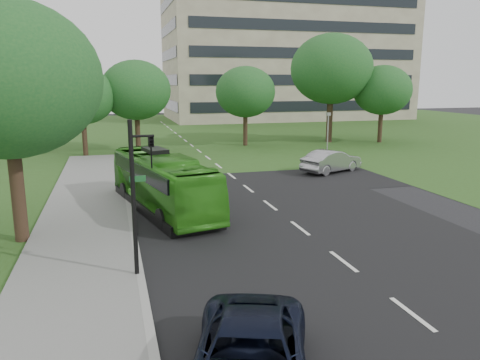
{
  "coord_description": "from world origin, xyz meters",
  "views": [
    {
      "loc": [
        -7.78,
        -16.19,
        6.34
      ],
      "look_at": [
        -1.81,
        5.33,
        1.6
      ],
      "focal_mm": 35.0,
      "sensor_mm": 36.0,
      "label": 1
    }
  ],
  "objects_px": {
    "tree_park_a": "(82,96)",
    "sedan": "(331,161)",
    "camera_pole": "(328,128)",
    "tree_park_c": "(245,92)",
    "traffic_light": "(138,187)",
    "tree_park_b": "(136,90)",
    "tree_park_d": "(331,69)",
    "tree_side_near": "(6,80)",
    "bus": "(163,182)",
    "office_building": "(285,44)",
    "tree_park_e": "(382,90)"
  },
  "relations": [
    {
      "from": "tree_park_c",
      "to": "sedan",
      "type": "relative_size",
      "value": 1.61
    },
    {
      "from": "bus",
      "to": "tree_park_c",
      "type": "bearing_deg",
      "value": 50.8
    },
    {
      "from": "sedan",
      "to": "bus",
      "type": "bearing_deg",
      "value": 94.09
    },
    {
      "from": "camera_pole",
      "to": "tree_park_c",
      "type": "bearing_deg",
      "value": 94.62
    },
    {
      "from": "office_building",
      "to": "tree_side_near",
      "type": "xyz_separation_m",
      "value": [
        -33.42,
        -58.42,
        -6.11
      ]
    },
    {
      "from": "tree_park_b",
      "to": "tree_side_near",
      "type": "distance_m",
      "value": 24.54
    },
    {
      "from": "tree_park_a",
      "to": "bus",
      "type": "xyz_separation_m",
      "value": [
        4.53,
        -19.39,
        -3.69
      ]
    },
    {
      "from": "bus",
      "to": "sedan",
      "type": "height_order",
      "value": "bus"
    },
    {
      "from": "tree_park_d",
      "to": "traffic_light",
      "type": "height_order",
      "value": "tree_park_d"
    },
    {
      "from": "traffic_light",
      "to": "tree_park_b",
      "type": "bearing_deg",
      "value": 76.51
    },
    {
      "from": "tree_park_c",
      "to": "sedan",
      "type": "height_order",
      "value": "tree_park_c"
    },
    {
      "from": "bus",
      "to": "camera_pole",
      "type": "distance_m",
      "value": 20.38
    },
    {
      "from": "office_building",
      "to": "tree_park_a",
      "type": "height_order",
      "value": "office_building"
    },
    {
      "from": "office_building",
      "to": "tree_park_e",
      "type": "xyz_separation_m",
      "value": [
        -2.44,
        -34.79,
        -7.09
      ]
    },
    {
      "from": "tree_park_b",
      "to": "traffic_light",
      "type": "xyz_separation_m",
      "value": [
        -1.65,
        -28.72,
        -2.49
      ]
    },
    {
      "from": "tree_park_a",
      "to": "sedan",
      "type": "xyz_separation_m",
      "value": [
        17.14,
        -12.6,
        -4.29
      ]
    },
    {
      "from": "tree_park_a",
      "to": "tree_park_b",
      "type": "relative_size",
      "value": 0.91
    },
    {
      "from": "tree_side_near",
      "to": "sedan",
      "type": "relative_size",
      "value": 1.95
    },
    {
      "from": "tree_park_a",
      "to": "tree_park_b",
      "type": "bearing_deg",
      "value": 14.5
    },
    {
      "from": "tree_park_e",
      "to": "bus",
      "type": "bearing_deg",
      "value": -140.66
    },
    {
      "from": "tree_park_d",
      "to": "bus",
      "type": "bearing_deg",
      "value": -132.03
    },
    {
      "from": "tree_park_b",
      "to": "bus",
      "type": "height_order",
      "value": "tree_park_b"
    },
    {
      "from": "office_building",
      "to": "traffic_light",
      "type": "distance_m",
      "value": 70.34
    },
    {
      "from": "tree_park_e",
      "to": "camera_pole",
      "type": "bearing_deg",
      "value": -143.02
    },
    {
      "from": "tree_side_near",
      "to": "bus",
      "type": "distance_m",
      "value": 8.46
    },
    {
      "from": "office_building",
      "to": "traffic_light",
      "type": "bearing_deg",
      "value": -114.58
    },
    {
      "from": "tree_park_d",
      "to": "tree_side_near",
      "type": "bearing_deg",
      "value": -135.75
    },
    {
      "from": "tree_park_d",
      "to": "sedan",
      "type": "xyz_separation_m",
      "value": [
        -7.27,
        -15.26,
        -6.74
      ]
    },
    {
      "from": "tree_park_b",
      "to": "office_building",
      "type": "bearing_deg",
      "value": 51.73
    },
    {
      "from": "traffic_light",
      "to": "camera_pole",
      "type": "relative_size",
      "value": 1.39
    },
    {
      "from": "tree_park_d",
      "to": "sedan",
      "type": "height_order",
      "value": "tree_park_d"
    },
    {
      "from": "tree_park_a",
      "to": "tree_park_e",
      "type": "xyz_separation_m",
      "value": [
        29.48,
        1.06,
        0.32
      ]
    },
    {
      "from": "tree_park_b",
      "to": "sedan",
      "type": "bearing_deg",
      "value": -47.65
    },
    {
      "from": "tree_park_c",
      "to": "traffic_light",
      "type": "relative_size",
      "value": 1.5
    },
    {
      "from": "traffic_light",
      "to": "sedan",
      "type": "bearing_deg",
      "value": 36.2
    },
    {
      "from": "tree_park_a",
      "to": "tree_park_c",
      "type": "distance_m",
      "value": 15.36
    },
    {
      "from": "tree_side_near",
      "to": "sedan",
      "type": "distance_m",
      "value": 21.87
    },
    {
      "from": "tree_park_b",
      "to": "tree_park_d",
      "type": "height_order",
      "value": "tree_park_d"
    },
    {
      "from": "tree_park_a",
      "to": "camera_pole",
      "type": "relative_size",
      "value": 2.0
    },
    {
      "from": "tree_park_d",
      "to": "camera_pole",
      "type": "bearing_deg",
      "value": -116.89
    },
    {
      "from": "bus",
      "to": "camera_pole",
      "type": "xyz_separation_m",
      "value": [
        15.42,
        13.28,
        1.02
      ]
    },
    {
      "from": "sedan",
      "to": "office_building",
      "type": "bearing_deg",
      "value": -41.17
    },
    {
      "from": "tree_park_b",
      "to": "tree_park_c",
      "type": "distance_m",
      "value": 10.67
    },
    {
      "from": "tree_park_e",
      "to": "camera_pole",
      "type": "relative_size",
      "value": 2.13
    },
    {
      "from": "bus",
      "to": "office_building",
      "type": "bearing_deg",
      "value": 50.35
    },
    {
      "from": "traffic_light",
      "to": "camera_pole",
      "type": "height_order",
      "value": "traffic_light"
    },
    {
      "from": "tree_park_b",
      "to": "bus",
      "type": "relative_size",
      "value": 0.82
    },
    {
      "from": "office_building",
      "to": "traffic_light",
      "type": "height_order",
      "value": "office_building"
    },
    {
      "from": "tree_park_b",
      "to": "tree_park_d",
      "type": "bearing_deg",
      "value": 4.25
    },
    {
      "from": "tree_park_c",
      "to": "traffic_light",
      "type": "xyz_separation_m",
      "value": [
        -12.23,
        -30.01,
        -2.24
      ]
    }
  ]
}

